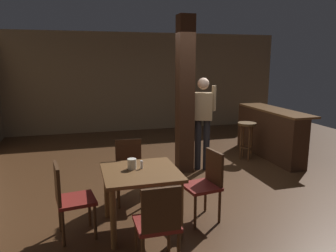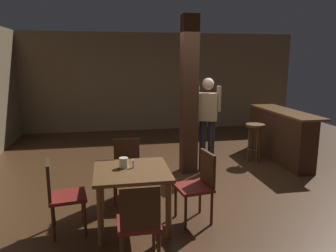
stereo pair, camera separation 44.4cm
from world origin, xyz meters
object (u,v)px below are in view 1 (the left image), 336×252
at_px(standing_person, 203,117).
at_px(bar_stool_near, 247,131).
at_px(dining_table, 141,181).
at_px(napkin_cup, 132,164).
at_px(chair_north, 129,168).
at_px(chair_west, 69,196).
at_px(bar_counter, 269,133).
at_px(chair_south, 158,222).
at_px(chair_east, 206,182).
at_px(salt_shaker, 142,165).

relative_size(standing_person, bar_stool_near, 2.23).
bearing_deg(dining_table, standing_person, 50.60).
relative_size(napkin_cup, standing_person, 0.07).
height_order(chair_north, bar_stool_near, chair_north).
distance_m(dining_table, chair_west, 0.84).
relative_size(chair_north, bar_stool_near, 1.15).
bearing_deg(bar_counter, chair_south, -135.74).
height_order(chair_south, bar_counter, bar_counter).
relative_size(chair_north, napkin_cup, 6.98).
xyz_separation_m(chair_east, napkin_cup, (-0.94, 0.09, 0.29)).
height_order(salt_shaker, standing_person, standing_person).
xyz_separation_m(standing_person, bar_counter, (1.68, 0.39, -0.48)).
bearing_deg(chair_west, chair_south, -45.47).
bearing_deg(bar_stool_near, standing_person, -162.56).
bearing_deg(napkin_cup, chair_south, -84.58).
bearing_deg(salt_shaker, chair_south, -91.48).
bearing_deg(dining_table, bar_stool_near, 39.89).
height_order(chair_south, salt_shaker, chair_south).
height_order(chair_east, standing_person, standing_person).
bearing_deg(chair_east, chair_north, 136.54).
bearing_deg(chair_south, standing_person, 60.82).
bearing_deg(bar_counter, napkin_cup, -146.77).
relative_size(napkin_cup, salt_shaker, 1.28).
xyz_separation_m(chair_east, chair_west, (-1.69, -0.01, 0.00)).
bearing_deg(standing_person, napkin_cup, -132.43).
distance_m(standing_person, bar_counter, 1.79).
bearing_deg(chair_east, chair_west, -179.51).
relative_size(napkin_cup, bar_counter, 0.06).
bearing_deg(dining_table, chair_south, -89.96).
bearing_deg(bar_counter, chair_east, -136.28).
xyz_separation_m(dining_table, napkin_cup, (-0.09, 0.09, 0.19)).
relative_size(chair_east, bar_counter, 0.43).
distance_m(chair_north, napkin_cup, 0.78).
height_order(chair_south, napkin_cup, chair_south).
bearing_deg(bar_stool_near, bar_counter, 4.07).
relative_size(dining_table, chair_west, 1.01).
bearing_deg(dining_table, napkin_cup, 135.51).
xyz_separation_m(dining_table, chair_east, (0.85, -0.01, -0.10)).
height_order(standing_person, bar_stool_near, standing_person).
bearing_deg(salt_shaker, chair_west, -174.21).
height_order(chair_west, bar_stool_near, chair_west).
bearing_deg(chair_south, bar_counter, 44.26).
xyz_separation_m(chair_south, standing_person, (1.52, 2.73, 0.50)).
relative_size(standing_person, bar_counter, 0.83).
bearing_deg(dining_table, chair_north, 90.92).
relative_size(chair_north, chair_west, 1.00).
relative_size(salt_shaker, standing_person, 0.06).
bearing_deg(chair_north, salt_shaker, -87.07).
xyz_separation_m(napkin_cup, bar_stool_near, (2.73, 2.12, -0.21)).
height_order(chair_north, napkin_cup, chair_north).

